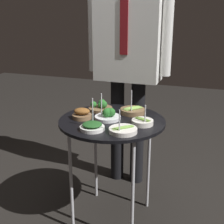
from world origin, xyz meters
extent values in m
plane|color=black|center=(0.00, 0.00, 0.00)|extent=(8.00, 8.00, 0.00)
cylinder|color=black|center=(0.00, 0.00, 0.70)|extent=(0.66, 0.66, 0.02)
cylinder|color=#B7B7BC|center=(0.20, -0.20, 0.34)|extent=(0.02, 0.02, 0.69)
cylinder|color=#B7B7BC|center=(-0.20, -0.20, 0.34)|extent=(0.02, 0.02, 0.69)
cylinder|color=#B7B7BC|center=(0.20, 0.20, 0.34)|extent=(0.02, 0.02, 0.69)
cylinder|color=#B7B7BC|center=(-0.20, 0.20, 0.34)|extent=(0.02, 0.02, 0.69)
cylinder|color=silver|center=(-0.03, 0.00, 0.71)|extent=(0.16, 0.16, 0.02)
sphere|color=#236023|center=(-0.01, 0.00, 0.75)|extent=(0.05, 0.05, 0.05)
sphere|color=#236023|center=(-0.03, 0.03, 0.75)|extent=(0.05, 0.05, 0.05)
sphere|color=#236023|center=(-0.03, 0.01, 0.75)|extent=(0.05, 0.05, 0.05)
sphere|color=#236023|center=(-0.03, -0.02, 0.75)|extent=(0.05, 0.05, 0.05)
cylinder|color=silver|center=(-0.07, 0.01, 0.78)|extent=(0.01, 0.01, 0.16)
cylinder|color=silver|center=(0.20, -0.02, 0.72)|extent=(0.13, 0.13, 0.03)
ellipsoid|color=#7AA847|center=(0.20, -0.01, 0.74)|extent=(0.10, 0.05, 0.01)
ellipsoid|color=#7AA847|center=(0.20, -0.02, 0.74)|extent=(0.10, 0.05, 0.01)
ellipsoid|color=#7AA847|center=(0.19, -0.03, 0.74)|extent=(0.10, 0.05, 0.01)
cylinder|color=silver|center=(0.22, -0.05, 0.77)|extent=(0.01, 0.01, 0.13)
cylinder|color=brown|center=(-0.18, -0.04, 0.72)|extent=(0.12, 0.12, 0.03)
ellipsoid|color=brown|center=(-0.18, -0.04, 0.75)|extent=(0.11, 0.10, 0.04)
cylinder|color=brown|center=(0.09, 0.16, 0.72)|extent=(0.16, 0.16, 0.03)
ellipsoid|color=#7AA847|center=(0.10, 0.15, 0.74)|extent=(0.10, 0.11, 0.01)
ellipsoid|color=#7AA847|center=(0.09, 0.15, 0.74)|extent=(0.10, 0.11, 0.01)
ellipsoid|color=#7AA847|center=(0.09, 0.16, 0.74)|extent=(0.10, 0.11, 0.01)
ellipsoid|color=#7AA847|center=(0.08, 0.17, 0.74)|extent=(0.10, 0.11, 0.01)
ellipsoid|color=#7AA847|center=(0.07, 0.17, 0.74)|extent=(0.10, 0.11, 0.01)
cylinder|color=silver|center=(0.09, 0.12, 0.79)|extent=(0.01, 0.01, 0.16)
cylinder|color=silver|center=(0.13, -0.18, 0.72)|extent=(0.16, 0.16, 0.02)
ellipsoid|color=olive|center=(0.14, -0.18, 0.73)|extent=(0.10, 0.10, 0.01)
ellipsoid|color=olive|center=(0.13, -0.18, 0.73)|extent=(0.10, 0.10, 0.01)
ellipsoid|color=olive|center=(0.12, -0.17, 0.73)|extent=(0.10, 0.10, 0.01)
cylinder|color=silver|center=(0.12, -0.22, 0.78)|extent=(0.01, 0.01, 0.14)
cylinder|color=brown|center=(-0.14, 0.15, 0.72)|extent=(0.16, 0.16, 0.02)
sphere|color=#236023|center=(-0.11, 0.14, 0.75)|extent=(0.05, 0.05, 0.05)
sphere|color=#236023|center=(-0.13, 0.17, 0.75)|extent=(0.05, 0.05, 0.05)
sphere|color=#236023|center=(-0.18, 0.14, 0.75)|extent=(0.04, 0.04, 0.04)
sphere|color=#236023|center=(-0.13, 0.14, 0.74)|extent=(0.04, 0.04, 0.04)
cylinder|color=white|center=(-0.05, -0.20, 0.72)|extent=(0.14, 0.14, 0.02)
ellipsoid|color=#1E4C1E|center=(-0.05, -0.20, 0.74)|extent=(0.11, 0.11, 0.02)
cylinder|color=silver|center=(-0.06, -0.16, 0.79)|extent=(0.01, 0.01, 0.17)
cylinder|color=black|center=(-0.14, 0.52, 0.42)|extent=(0.11, 0.11, 0.85)
cylinder|color=black|center=(0.03, 0.52, 0.42)|extent=(0.11, 0.11, 0.85)
cube|color=silver|center=(-0.06, 0.52, 1.16)|extent=(0.48, 0.23, 0.63)
cube|color=maroon|center=(-0.06, 0.40, 1.24)|extent=(0.06, 0.01, 0.38)
cylinder|color=silver|center=(-0.33, 0.52, 1.19)|extent=(0.08, 0.08, 0.58)
cylinder|color=silver|center=(0.22, 0.52, 1.19)|extent=(0.08, 0.08, 0.58)
camera|label=1|loc=(0.61, -1.70, 1.35)|focal=50.00mm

